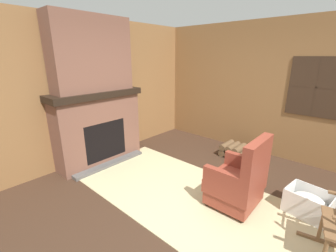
% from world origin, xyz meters
% --- Properties ---
extents(ground_plane, '(14.00, 14.00, 0.00)m').
position_xyz_m(ground_plane, '(0.00, 0.00, 0.00)').
color(ground_plane, '#3D281C').
extents(wood_panel_wall_left, '(0.06, 5.59, 2.65)m').
position_xyz_m(wood_panel_wall_left, '(-2.53, 0.00, 1.32)').
color(wood_panel_wall_left, olive).
rests_on(wood_panel_wall_left, ground).
extents(wood_panel_wall_back, '(5.59, 0.09, 2.65)m').
position_xyz_m(wood_panel_wall_back, '(0.02, 2.53, 1.33)').
color(wood_panel_wall_back, olive).
rests_on(wood_panel_wall_back, ground).
extents(fireplace_hearth, '(0.66, 1.69, 1.37)m').
position_xyz_m(fireplace_hearth, '(-2.26, 0.00, 0.68)').
color(fireplace_hearth, brown).
rests_on(fireplace_hearth, ground).
extents(chimney_breast, '(0.40, 1.40, 1.26)m').
position_xyz_m(chimney_breast, '(-2.27, 0.00, 2.00)').
color(chimney_breast, brown).
rests_on(chimney_breast, fireplace_hearth).
extents(area_rug, '(3.91, 1.69, 0.01)m').
position_xyz_m(area_rug, '(-0.18, 0.18, 0.01)').
color(area_rug, '#C6B789').
rests_on(area_rug, ground).
extents(armchair, '(0.63, 0.69, 1.02)m').
position_xyz_m(armchair, '(0.34, 0.47, 0.37)').
color(armchair, brown).
rests_on(armchair, ground).
extents(firewood_stack, '(0.42, 0.44, 0.26)m').
position_xyz_m(firewood_stack, '(-0.45, 1.93, 0.13)').
color(firewood_stack, brown).
rests_on(firewood_stack, ground).
extents(laundry_basket, '(0.55, 0.46, 0.33)m').
position_xyz_m(laundry_basket, '(1.10, 0.91, 0.17)').
color(laundry_basket, white).
rests_on(laundry_basket, ground).
extents(oil_lamp_vase, '(0.11, 0.11, 0.26)m').
position_xyz_m(oil_lamp_vase, '(-2.32, -0.24, 1.46)').
color(oil_lamp_vase, '#99B29E').
rests_on(oil_lamp_vase, fireplace_hearth).
extents(storage_case, '(0.17, 0.21, 0.15)m').
position_xyz_m(storage_case, '(-2.32, 0.40, 1.45)').
color(storage_case, black).
rests_on(storage_case, fireplace_hearth).
extents(decorative_plate_on_mantel, '(0.06, 0.24, 0.24)m').
position_xyz_m(decorative_plate_on_mantel, '(-2.34, 0.06, 1.49)').
color(decorative_plate_on_mantel, gold).
rests_on(decorative_plate_on_mantel, fireplace_hearth).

